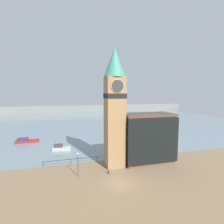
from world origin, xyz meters
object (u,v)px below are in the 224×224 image
at_px(mooring_bollard_near, 109,172).
at_px(lamp_post, 78,160).
at_px(boat_near, 61,148).
at_px(clock_tower, 115,105).
at_px(boat_far, 26,141).
at_px(pier_building, 148,138).

xyz_separation_m(mooring_bollard_near, lamp_post, (-5.34, 0.33, 2.53)).
bearing_deg(mooring_bollard_near, lamp_post, 176.43).
height_order(boat_near, lamp_post, lamp_post).
relative_size(clock_tower, lamp_post, 5.40).
distance_m(boat_near, mooring_bollard_near, 17.71).
height_order(clock_tower, boat_near, clock_tower).
xyz_separation_m(boat_far, lamp_post, (12.97, -25.11, 2.37)).
height_order(clock_tower, mooring_bollard_near, clock_tower).
relative_size(boat_far, lamp_post, 1.53).
height_order(pier_building, lamp_post, pier_building).
height_order(pier_building, mooring_bollard_near, pier_building).
height_order(boat_near, boat_far, boat_near).
bearing_deg(clock_tower, pier_building, 1.06).
xyz_separation_m(pier_building, boat_far, (-27.52, 22.19, -4.57)).
relative_size(boat_near, mooring_bollard_near, 6.64).
distance_m(pier_building, boat_far, 35.65).
bearing_deg(boat_near, lamp_post, -70.78).
relative_size(clock_tower, boat_far, 3.53).
bearing_deg(pier_building, clock_tower, -178.94).
xyz_separation_m(boat_near, lamp_post, (3.03, -15.27, 2.31)).
bearing_deg(clock_tower, boat_far, 132.31).
xyz_separation_m(boat_near, mooring_bollard_near, (8.37, -15.60, -0.21)).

